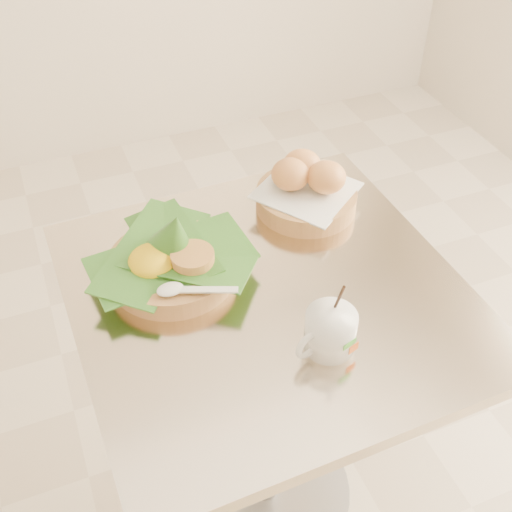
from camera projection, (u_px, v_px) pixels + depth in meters
name	position (u px, v px, depth m)	size (l,w,h in m)	color
cafe_table	(267.00, 367.00, 1.32)	(0.72, 0.72, 0.75)	gray
rice_basket	(171.00, 259.00, 1.18)	(0.30, 0.30, 0.15)	tan
bread_basket	(306.00, 189.00, 1.34)	(0.25, 0.25, 0.11)	tan
coffee_mug	(329.00, 331.00, 1.05)	(0.12, 0.09, 0.15)	white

